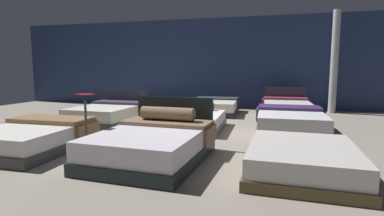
{
  "coord_description": "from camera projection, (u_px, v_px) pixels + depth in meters",
  "views": [
    {
      "loc": [
        1.94,
        -7.0,
        1.49
      ],
      "look_at": [
        0.04,
        0.09,
        0.55
      ],
      "focal_mm": 28.01,
      "sensor_mm": 36.0,
      "label": 1
    }
  ],
  "objects": [
    {
      "name": "bed_7",
      "position": [
        215.0,
        107.0,
        10.25
      ],
      "size": [
        1.63,
        2.08,
        0.5
      ],
      "rotation": [
        0.0,
        0.0,
        0.04
      ],
      "color": "black",
      "rests_on": "ground_plane"
    },
    {
      "name": "bed_6",
      "position": [
        147.0,
        105.0,
        10.85
      ],
      "size": [
        1.73,
        2.18,
        0.44
      ],
      "rotation": [
        0.0,
        0.0,
        -0.05
      ],
      "color": "olive",
      "rests_on": "ground_plane"
    },
    {
      "name": "showroom_back_wall",
      "position": [
        222.0,
        63.0,
        11.8
      ],
      "size": [
        18.0,
        0.06,
        3.5
      ],
      "primitive_type": "cube",
      "color": "navy",
      "rests_on": "ground_plane"
    },
    {
      "name": "bed_5",
      "position": [
        290.0,
        122.0,
        7.05
      ],
      "size": [
        1.62,
        2.14,
        0.58
      ],
      "rotation": [
        0.0,
        0.0,
        0.01
      ],
      "color": "brown",
      "rests_on": "ground_plane"
    },
    {
      "name": "bed_8",
      "position": [
        286.0,
        108.0,
        9.75
      ],
      "size": [
        1.57,
        1.99,
        0.88
      ],
      "rotation": [
        0.0,
        0.0,
        0.03
      ],
      "color": "#342C37",
      "rests_on": "ground_plane"
    },
    {
      "name": "support_pillar",
      "position": [
        334.0,
        62.0,
        10.26
      ],
      "size": [
        0.25,
        0.25,
        3.5
      ],
      "primitive_type": "cylinder",
      "color": "silver",
      "rests_on": "ground_plane"
    },
    {
      "name": "bed_1",
      "position": [
        153.0,
        143.0,
        4.97
      ],
      "size": [
        1.78,
        2.23,
        0.97
      ],
      "rotation": [
        0.0,
        0.0,
        -0.05
      ],
      "color": "black",
      "rests_on": "ground_plane"
    },
    {
      "name": "price_sign",
      "position": [
        86.0,
        131.0,
        5.25
      ],
      "size": [
        0.28,
        0.24,
        1.08
      ],
      "color": "#3F3F44",
      "rests_on": "ground_plane"
    },
    {
      "name": "ground_plane",
      "position": [
        190.0,
        131.0,
        7.39
      ],
      "size": [
        18.0,
        18.0,
        0.02
      ],
      "primitive_type": "cube",
      "color": "gray"
    },
    {
      "name": "bed_2",
      "position": [
        302.0,
        160.0,
        4.31
      ],
      "size": [
        1.59,
        1.98,
        0.42
      ],
      "rotation": [
        0.0,
        0.0,
        -0.04
      ],
      "color": "brown",
      "rests_on": "ground_plane"
    },
    {
      "name": "bed_3",
      "position": [
        108.0,
        114.0,
        8.29
      ],
      "size": [
        1.66,
        2.09,
        0.87
      ],
      "rotation": [
        0.0,
        0.0,
        -0.04
      ],
      "color": "#2F2F32",
      "rests_on": "ground_plane"
    },
    {
      "name": "bed_0",
      "position": [
        32.0,
        138.0,
        5.57
      ],
      "size": [
        1.73,
        1.99,
        0.53
      ],
      "rotation": [
        0.0,
        0.0,
        0.01
      ],
      "color": "#313435",
      "rests_on": "ground_plane"
    },
    {
      "name": "bed_4",
      "position": [
        193.0,
        121.0,
        7.59
      ],
      "size": [
        1.51,
        1.97,
        0.6
      ],
      "rotation": [
        0.0,
        0.0,
        0.02
      ],
      "color": "#4D555F",
      "rests_on": "ground_plane"
    }
  ]
}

